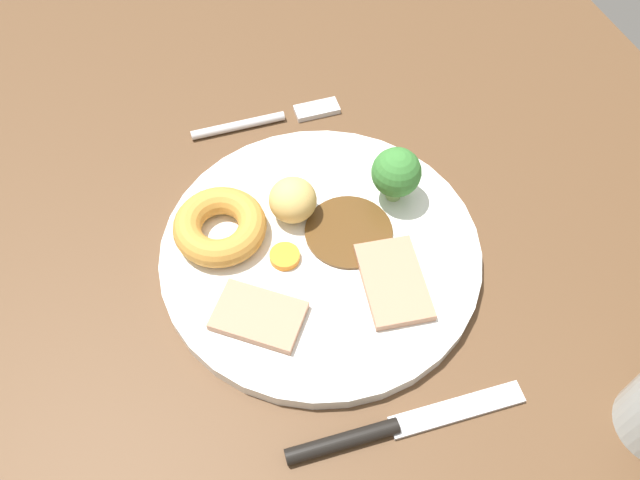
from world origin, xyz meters
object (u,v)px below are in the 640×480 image
Objects in this scene: dinner_plate at (320,251)px; meat_slice_main at (393,281)px; fork at (271,119)px; carrot_coin_front at (286,260)px; roast_potato_left at (293,200)px; knife at (386,429)px; meat_slice_under at (259,316)px; broccoli_floret at (396,173)px; yorkshire_pudding at (220,226)px.

meat_slice_main is (5.53, 4.41, 1.10)cm from dinner_plate.
dinner_plate is 16.96cm from fork.
fork is at bearing 177.17° from dinner_plate.
carrot_coin_front is at bearing -100.29° from fork.
roast_potato_left reaches higher than knife.
carrot_coin_front is 17.98cm from fork.
roast_potato_left is at bearing -166.12° from dinner_plate.
meat_slice_under is 1.66× the size of roast_potato_left.
meat_slice_under is at bearing 122.31° from knife.
roast_potato_left is at bearing 94.68° from knife.
dinner_plate is 1.48× the size of knife.
dinner_plate is at bearing -69.94° from broccoli_floret.
fork is 0.82× the size of knife.
meat_slice_under is at bearing -55.12° from dinner_plate.
carrot_coin_front reaches higher than dinner_plate.
yorkshire_pudding reaches higher than carrot_coin_front.
knife is at bearing 28.46° from meat_slice_under.
carrot_coin_front is (0.53, -3.21, 1.03)cm from dinner_plate.
broccoli_floret is (-2.95, 8.08, 3.90)cm from dinner_plate.
roast_potato_left reaches higher than dinner_plate.
meat_slice_main is at bearing -78.22° from fork.
dinner_plate is at bearing 13.88° from roast_potato_left.
meat_slice_under is 10.81cm from roast_potato_left.
meat_slice_under is 13.03cm from knife.
knife is at bearing -25.67° from meat_slice_main.
meat_slice_under reaches higher than knife.
dinner_plate is 5.01cm from roast_potato_left.
yorkshire_pudding is at bearing -118.19° from dinner_plate.
dinner_plate is 1.80× the size of fork.
fork is (-17.46, 4.04, -1.34)cm from carrot_coin_front.
meat_slice_main reaches higher than knife.
yorkshire_pudding reaches higher than knife.
meat_slice_main is at bearing 86.35° from meat_slice_under.
carrot_coin_front reaches higher than knife.
broccoli_floret is at bearing -59.89° from fork.
carrot_coin_front is 0.14× the size of knife.
dinner_plate is at bearing 61.81° from yorkshire_pudding.
meat_slice_under is 2.71× the size of carrot_coin_front.
knife is at bearing -89.95° from fork.
dinner_plate is 5.02× the size of broccoli_floret.
knife reaches higher than fork.
dinner_plate is at bearing 91.29° from knife.
broccoli_floret is (-8.48, 3.67, 2.80)cm from meat_slice_main.
dinner_plate is 3.41cm from carrot_coin_front.
meat_slice_main reaches higher than carrot_coin_front.
broccoli_floret is (1.13, 15.69, 1.98)cm from yorkshire_pudding.
fork is at bearing 171.76° from roast_potato_left.
yorkshire_pudding is (-8.89, -0.71, 0.82)cm from meat_slice_under.
meat_slice_under reaches higher than fork.
dinner_plate is 6.57× the size of roast_potato_left.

